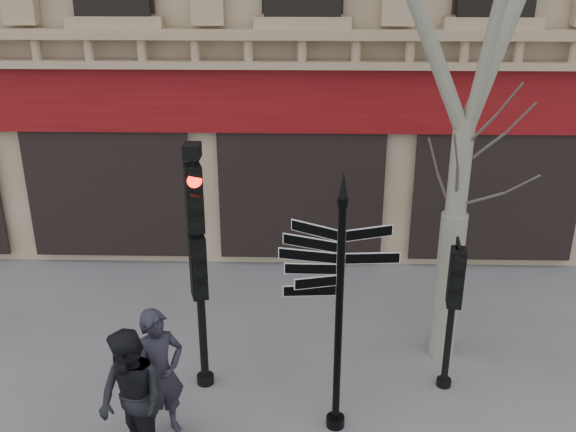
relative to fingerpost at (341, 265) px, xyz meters
name	(u,v)px	position (x,y,z in m)	size (l,w,h in m)	color
ground	(298,415)	(-0.53, 0.21, -2.55)	(80.00, 80.00, 0.00)	slate
fingerpost	(341,265)	(0.00, 0.00, 0.00)	(1.74, 1.74, 3.79)	black
traffic_signal_main	(197,241)	(-1.99, 0.93, -0.10)	(0.50, 0.42, 3.87)	black
traffic_signal_secondary	(454,292)	(1.72, 0.96, -0.90)	(0.43, 0.33, 2.36)	black
pedestrian_a	(160,375)	(-2.40, -0.20, -1.57)	(0.71, 0.46, 1.94)	#24232E
pedestrian_b	(132,401)	(-2.63, -0.79, -1.56)	(0.96, 0.75, 1.97)	black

